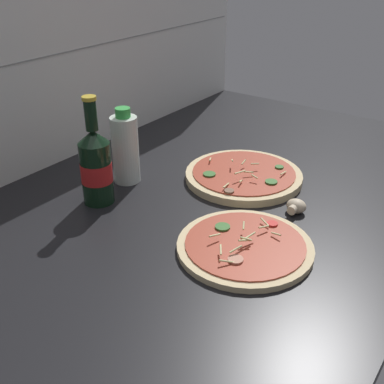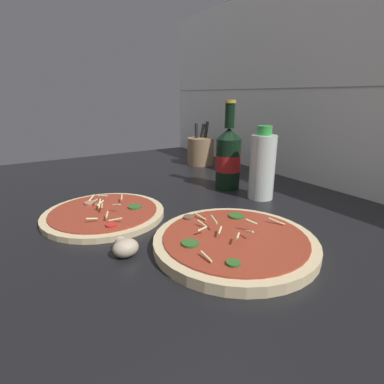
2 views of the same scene
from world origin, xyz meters
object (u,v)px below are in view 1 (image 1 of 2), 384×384
beer_bottle (96,165)px  oil_bottle (125,149)px  pizza_far (242,175)px  pizza_near (245,246)px  mushroom_left (296,206)px

beer_bottle → oil_bottle: beer_bottle is taller
pizza_far → oil_bottle: 29.27cm
pizza_near → pizza_far: bearing=31.1°
pizza_far → beer_bottle: bearing=143.9°
oil_bottle → beer_bottle: bearing=-170.7°
pizza_near → oil_bottle: size_ratio=1.41×
pizza_near → oil_bottle: oil_bottle is taller
pizza_near → mushroom_left: size_ratio=5.72×
pizza_near → pizza_far: size_ratio=0.91×
pizza_far → oil_bottle: size_ratio=1.55×
pizza_far → mushroom_left: size_ratio=6.25×
pizza_near → beer_bottle: (-2.49, 36.34, 8.12)cm
beer_bottle → oil_bottle: (11.30, 1.84, -0.37)cm
pizza_near → pizza_far: (25.94, 15.64, 0.31)cm
pizza_near → mushroom_left: bearing=-6.0°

